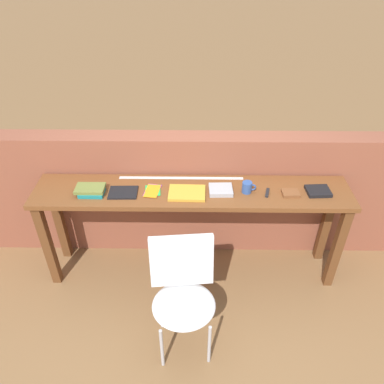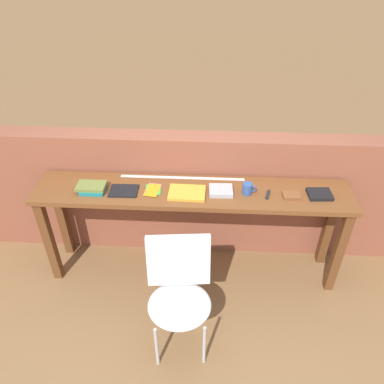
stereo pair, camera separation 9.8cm
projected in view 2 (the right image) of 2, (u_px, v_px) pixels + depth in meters
The scene contains 14 objects.
ground_plane at pixel (190, 294), 3.21m from camera, with size 40.00×40.00×0.00m, color brown.
brick_wall_back at pixel (194, 194), 3.38m from camera, with size 6.00×0.20×1.18m, color brown.
sideboard at pixel (192, 204), 3.01m from camera, with size 2.50×0.44×0.88m.
chair_white_moulded at pixel (179, 290), 2.58m from camera, with size 0.48×0.49×0.89m.
book_stack_leftmost at pixel (92, 188), 2.91m from camera, with size 0.22×0.15×0.05m.
magazine_cycling at pixel (124, 191), 2.91m from camera, with size 0.22×0.17×0.01m, color black.
pamphlet_pile_colourful at pixel (153, 190), 2.93m from camera, with size 0.14×0.20×0.01m.
book_open_centre at pixel (187, 193), 2.88m from camera, with size 0.28×0.20×0.02m, color gold.
book_grey_hardcover at pixel (221, 191), 2.90m from camera, with size 0.18×0.16×0.03m, color #9E9EA3.
mug at pixel (248, 189), 2.87m from camera, with size 0.11×0.08×0.09m.
multitool_folded at pixel (268, 195), 2.87m from camera, with size 0.02×0.11×0.02m, color black.
leather_journal_brown at pixel (291, 195), 2.86m from camera, with size 0.13×0.10×0.02m, color brown.
book_repair_rightmost at pixel (320, 194), 2.87m from camera, with size 0.18×0.15×0.03m, color black.
ruler_metal_back_edge at pixel (182, 178), 3.07m from camera, with size 1.02×0.03×0.00m, color silver.
Camera 2 is at (0.13, -2.07, 2.60)m, focal length 35.00 mm.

